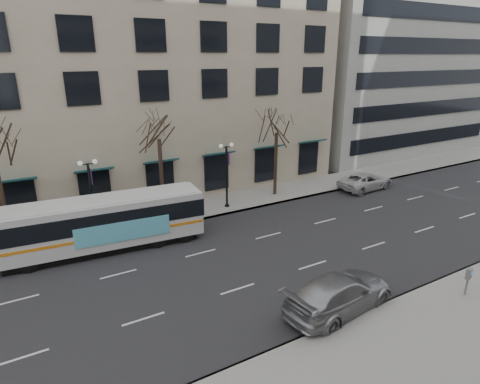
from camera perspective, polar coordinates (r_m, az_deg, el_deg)
ground at (r=23.17m, az=-3.20°, el=-10.95°), size 160.00×160.00×0.00m
sidewalk_far at (r=32.47m, az=-2.53°, el=-1.74°), size 80.00×4.00×0.15m
building_hotel at (r=39.61m, az=-21.04°, el=18.45°), size 40.00×20.00×24.00m
building_office at (r=56.84m, az=17.93°, el=24.15°), size 25.00×20.00×35.00m
tree_far_mid at (r=28.62m, az=-11.57°, el=9.26°), size 3.60×3.60×8.55m
tree_far_right at (r=33.20m, az=5.26°, el=10.01°), size 3.60×3.60×8.06m
lamp_post_left at (r=27.86m, az=-20.35°, el=-0.25°), size 1.22×0.45×5.21m
lamp_post_right at (r=30.89m, az=-1.90°, el=2.79°), size 1.22×0.45×5.21m
city_bus at (r=26.03m, az=-18.76°, el=-4.07°), size 12.40×3.72×3.31m
silver_car at (r=20.08m, az=14.00°, el=-13.77°), size 6.29×3.15×1.75m
white_pickup at (r=37.86m, az=17.43°, el=1.51°), size 5.55×2.83×1.50m
pay_station at (r=23.12m, az=29.73°, el=-10.34°), size 0.34×0.25×1.45m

